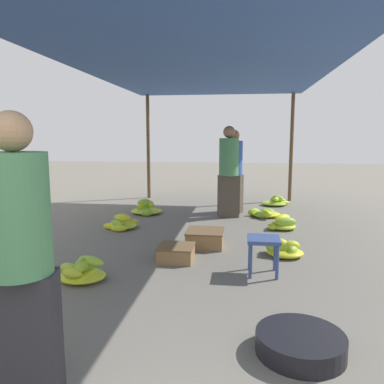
{
  "coord_description": "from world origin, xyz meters",
  "views": [
    {
      "loc": [
        0.54,
        -1.33,
        1.46
      ],
      "look_at": [
        0.0,
        2.75,
        0.85
      ],
      "focal_mm": 35.0,
      "sensor_mm": 36.0,
      "label": 1
    }
  ],
  "objects_px": {
    "shopper_walking_mid": "(233,170)",
    "shopper_walking_far": "(229,170)",
    "banana_pile_left_1": "(146,209)",
    "crate_near": "(205,238)",
    "banana_pile_right_2": "(264,213)",
    "crate_mid": "(176,253)",
    "basin_black": "(300,343)",
    "banana_pile_left_0": "(122,224)",
    "stool": "(263,245)",
    "banana_pile_right_3": "(282,224)",
    "vendor_foreground": "(20,258)",
    "banana_pile_left_2": "(82,272)",
    "banana_pile_right_1": "(283,249)",
    "banana_pile_right_0": "(276,202)"
  },
  "relations": [
    {
      "from": "shopper_walking_mid",
      "to": "shopper_walking_far",
      "type": "distance_m",
      "value": 0.45
    },
    {
      "from": "banana_pile_left_1",
      "to": "crate_near",
      "type": "distance_m",
      "value": 2.38
    },
    {
      "from": "banana_pile_right_2",
      "to": "crate_mid",
      "type": "bearing_deg",
      "value": -114.48
    },
    {
      "from": "basin_black",
      "to": "banana_pile_right_2",
      "type": "relative_size",
      "value": 0.98
    },
    {
      "from": "banana_pile_left_0",
      "to": "shopper_walking_mid",
      "type": "distance_m",
      "value": 2.45
    },
    {
      "from": "crate_near",
      "to": "stool",
      "type": "bearing_deg",
      "value": -53.27
    },
    {
      "from": "banana_pile_right_3",
      "to": "shopper_walking_mid",
      "type": "bearing_deg",
      "value": 122.41
    },
    {
      "from": "crate_near",
      "to": "shopper_walking_mid",
      "type": "bearing_deg",
      "value": 82.29
    },
    {
      "from": "vendor_foreground",
      "to": "shopper_walking_mid",
      "type": "bearing_deg",
      "value": 79.51
    },
    {
      "from": "banana_pile_right_2",
      "to": "crate_near",
      "type": "relative_size",
      "value": 1.24
    },
    {
      "from": "banana_pile_left_2",
      "to": "stool",
      "type": "bearing_deg",
      "value": 13.23
    },
    {
      "from": "banana_pile_right_3",
      "to": "crate_near",
      "type": "height_order",
      "value": "banana_pile_right_3"
    },
    {
      "from": "banana_pile_left_2",
      "to": "crate_mid",
      "type": "distance_m",
      "value": 1.13
    },
    {
      "from": "banana_pile_right_3",
      "to": "banana_pile_right_1",
      "type": "bearing_deg",
      "value": -95.24
    },
    {
      "from": "banana_pile_right_2",
      "to": "crate_mid",
      "type": "xyz_separation_m",
      "value": [
        -1.19,
        -2.61,
        0.03
      ]
    },
    {
      "from": "banana_pile_right_1",
      "to": "banana_pile_right_3",
      "type": "distance_m",
      "value": 1.38
    },
    {
      "from": "crate_near",
      "to": "shopper_walking_far",
      "type": "bearing_deg",
      "value": 82.8
    },
    {
      "from": "stool",
      "to": "banana_pile_left_1",
      "type": "xyz_separation_m",
      "value": [
        -2.04,
        2.94,
        -0.23
      ]
    },
    {
      "from": "basin_black",
      "to": "banana_pile_left_2",
      "type": "bearing_deg",
      "value": 152.71
    },
    {
      "from": "banana_pile_left_1",
      "to": "stool",
      "type": "bearing_deg",
      "value": -55.26
    },
    {
      "from": "stool",
      "to": "banana_pile_right_2",
      "type": "relative_size",
      "value": 0.66
    },
    {
      "from": "basin_black",
      "to": "banana_pile_right_1",
      "type": "xyz_separation_m",
      "value": [
        0.11,
        2.13,
        0.01
      ]
    },
    {
      "from": "banana_pile_left_0",
      "to": "crate_near",
      "type": "distance_m",
      "value": 1.61
    },
    {
      "from": "banana_pile_left_1",
      "to": "banana_pile_right_1",
      "type": "relative_size",
      "value": 1.3
    },
    {
      "from": "banana_pile_left_0",
      "to": "shopper_walking_far",
      "type": "relative_size",
      "value": 0.35
    },
    {
      "from": "vendor_foreground",
      "to": "banana_pile_left_0",
      "type": "bearing_deg",
      "value": 100.55
    },
    {
      "from": "banana_pile_left_1",
      "to": "crate_mid",
      "type": "xyz_separation_m",
      "value": [
        1.04,
        -2.61,
        0.0
      ]
    },
    {
      "from": "vendor_foreground",
      "to": "banana_pile_right_1",
      "type": "bearing_deg",
      "value": 58.95
    },
    {
      "from": "basin_black",
      "to": "shopper_walking_mid",
      "type": "bearing_deg",
      "value": 96.77
    },
    {
      "from": "shopper_walking_far",
      "to": "banana_pile_left_0",
      "type": "bearing_deg",
      "value": -145.51
    },
    {
      "from": "vendor_foreground",
      "to": "shopper_walking_far",
      "type": "height_order",
      "value": "shopper_walking_far"
    },
    {
      "from": "banana_pile_right_2",
      "to": "banana_pile_left_1",
      "type": "bearing_deg",
      "value": -179.92
    },
    {
      "from": "banana_pile_right_0",
      "to": "banana_pile_right_2",
      "type": "height_order",
      "value": "banana_pile_right_0"
    },
    {
      "from": "vendor_foreground",
      "to": "shopper_walking_far",
      "type": "distance_m",
      "value": 5.08
    },
    {
      "from": "stool",
      "to": "banana_pile_left_0",
      "type": "xyz_separation_m",
      "value": [
        -2.12,
        1.73,
        -0.25
      ]
    },
    {
      "from": "basin_black",
      "to": "crate_mid",
      "type": "bearing_deg",
      "value": 123.06
    },
    {
      "from": "banana_pile_left_2",
      "to": "banana_pile_right_0",
      "type": "height_order",
      "value": "banana_pile_left_2"
    },
    {
      "from": "stool",
      "to": "banana_pile_right_2",
      "type": "xyz_separation_m",
      "value": [
        0.19,
        2.94,
        -0.26
      ]
    },
    {
      "from": "stool",
      "to": "banana_pile_right_2",
      "type": "bearing_deg",
      "value": 86.29
    },
    {
      "from": "banana_pile_right_0",
      "to": "crate_mid",
      "type": "relative_size",
      "value": 1.46
    },
    {
      "from": "banana_pile_right_0",
      "to": "banana_pile_right_2",
      "type": "bearing_deg",
      "value": -104.65
    },
    {
      "from": "vendor_foreground",
      "to": "shopper_walking_mid",
      "type": "relative_size",
      "value": 1.0
    },
    {
      "from": "vendor_foreground",
      "to": "banana_pile_right_0",
      "type": "xyz_separation_m",
      "value": [
        1.9,
        6.27,
        -0.75
      ]
    },
    {
      "from": "crate_mid",
      "to": "shopper_walking_far",
      "type": "xyz_separation_m",
      "value": [
        0.53,
        2.53,
        0.77
      ]
    },
    {
      "from": "banana_pile_left_1",
      "to": "banana_pile_right_1",
      "type": "xyz_separation_m",
      "value": [
        2.32,
        -2.28,
        -0.01
      ]
    },
    {
      "from": "banana_pile_right_0",
      "to": "banana_pile_right_3",
      "type": "relative_size",
      "value": 1.33
    },
    {
      "from": "banana_pile_right_1",
      "to": "crate_mid",
      "type": "bearing_deg",
      "value": -165.4
    },
    {
      "from": "banana_pile_right_0",
      "to": "banana_pile_left_0",
      "type": "bearing_deg",
      "value": -137.5
    },
    {
      "from": "shopper_walking_mid",
      "to": "shopper_walking_far",
      "type": "height_order",
      "value": "shopper_walking_far"
    },
    {
      "from": "banana_pile_left_0",
      "to": "crate_near",
      "type": "relative_size",
      "value": 1.17
    }
  ]
}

